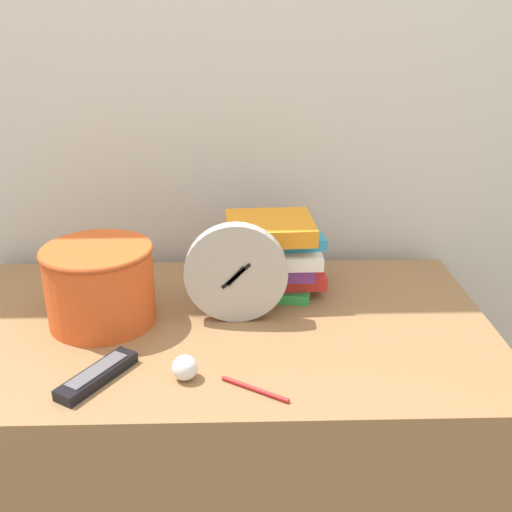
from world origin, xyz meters
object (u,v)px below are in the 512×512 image
object	(u,v)px
basket	(100,283)
crumpled_paper_ball	(185,368)
book_stack	(270,254)
tv_remote	(97,375)
desk_clock	(236,273)
pen	(255,389)

from	to	relation	value
basket	crumpled_paper_ball	world-z (taller)	basket
book_stack	tv_remote	xyz separation A→B (m)	(-0.32, -0.35, -0.08)
desk_clock	basket	bearing A→B (deg)	179.89
basket	crumpled_paper_ball	bearing A→B (deg)	-49.11
book_stack	pen	world-z (taller)	book_stack
basket	pen	bearing A→B (deg)	-39.75
tv_remote	pen	distance (m)	0.27
crumpled_paper_ball	pen	bearing A→B (deg)	-18.39
book_stack	crumpled_paper_ball	xyz separation A→B (m)	(-0.16, -0.35, -0.07)
tv_remote	crumpled_paper_ball	size ratio (longest dim) A/B	3.59
book_stack	crumpled_paper_ball	size ratio (longest dim) A/B	5.63
desk_clock	basket	size ratio (longest dim) A/B	0.94
book_stack	pen	distance (m)	0.40
book_stack	crumpled_paper_ball	bearing A→B (deg)	-115.47
desk_clock	basket	distance (m)	0.27
book_stack	basket	bearing A→B (deg)	-159.45
book_stack	basket	distance (m)	0.37
book_stack	tv_remote	distance (m)	0.48
basket	pen	xyz separation A→B (m)	(0.31, -0.25, -0.08)
basket	tv_remote	world-z (taller)	basket
desk_clock	pen	size ratio (longest dim) A/B	1.84
tv_remote	basket	bearing A→B (deg)	98.96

